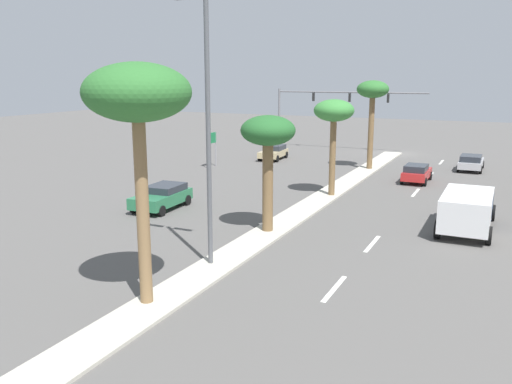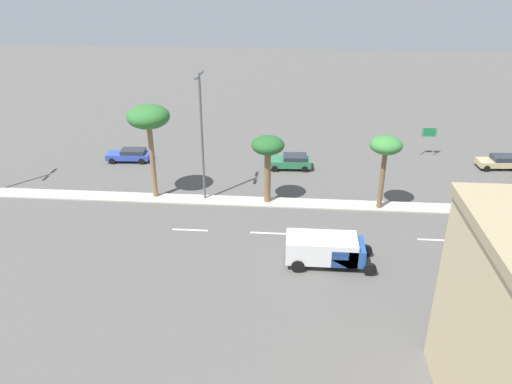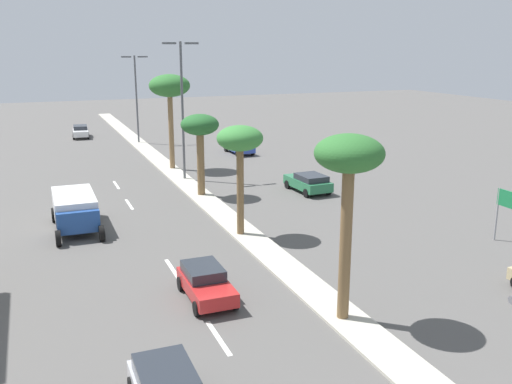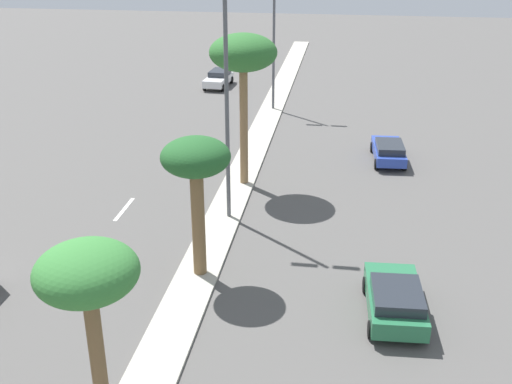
% 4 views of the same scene
% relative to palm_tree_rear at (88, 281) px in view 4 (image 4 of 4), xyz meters
% --- Properties ---
extents(ground_plane, '(160.00, 160.00, 0.00)m').
position_rel_palm_tree_rear_xyz_m(ground_plane, '(0.32, 11.68, -5.49)').
color(ground_plane, '#565451').
extents(median_curb, '(1.80, 87.60, 0.12)m').
position_rel_palm_tree_rear_xyz_m(median_curb, '(0.32, 21.42, -5.43)').
color(median_curb, '#B7B2A3').
rests_on(median_curb, ground).
extents(lane_stripe_right, '(0.20, 2.80, 0.01)m').
position_rel_palm_tree_rear_xyz_m(lane_stripe_right, '(-4.95, 9.14, -5.49)').
color(lane_stripe_right, silver).
rests_on(lane_stripe_right, ground).
extents(lane_stripe_outboard, '(0.20, 2.80, 0.01)m').
position_rel_palm_tree_rear_xyz_m(lane_stripe_outboard, '(-4.95, 15.29, -5.49)').
color(lane_stripe_outboard, silver).
rests_on(lane_stripe_outboard, ground).
extents(palm_tree_rear, '(2.63, 2.63, 6.34)m').
position_rel_palm_tree_rear_xyz_m(palm_tree_rear, '(0.00, 0.00, 0.00)').
color(palm_tree_rear, brown).
rests_on(palm_tree_rear, median_curb).
extents(palm_tree_near, '(2.76, 2.76, 5.93)m').
position_rel_palm_tree_rear_xyz_m(palm_tree_near, '(0.43, 9.54, -0.51)').
color(palm_tree_near, brown).
rests_on(palm_tree_near, median_curb).
extents(palm_tree_front, '(3.57, 3.57, 8.30)m').
position_rel_palm_tree_rear_xyz_m(palm_tree_front, '(0.66, 19.53, 1.74)').
color(palm_tree_front, olive).
rests_on(palm_tree_front, median_curb).
extents(street_lamp_far, '(2.90, 0.24, 11.00)m').
position_rel_palm_tree_rear_xyz_m(street_lamp_far, '(0.61, 15.09, 0.99)').
color(street_lamp_far, '#515459').
rests_on(street_lamp_far, median_curb).
extents(street_lamp_outboard, '(2.90, 0.24, 9.65)m').
position_rel_palm_tree_rear_xyz_m(street_lamp_outboard, '(0.44, 34.90, 0.29)').
color(street_lamp_outboard, '#515459').
rests_on(street_lamp_outboard, median_curb).
extents(sedan_green_right, '(2.28, 4.34, 1.42)m').
position_rel_palm_tree_rear_xyz_m(sedan_green_right, '(8.31, 7.66, -4.73)').
color(sedan_green_right, '#287047').
rests_on(sedan_green_right, ground).
extents(sedan_white_leading, '(2.14, 4.46, 1.41)m').
position_rel_palm_tree_rear_xyz_m(sedan_white_leading, '(-5.34, 41.74, -4.74)').
color(sedan_white_leading, silver).
rests_on(sedan_white_leading, ground).
extents(sedan_blue_outboard, '(2.10, 4.50, 1.31)m').
position_rel_palm_tree_rear_xyz_m(sedan_blue_outboard, '(8.90, 24.44, -4.78)').
color(sedan_blue_outboard, '#2D47AD').
rests_on(sedan_blue_outboard, ground).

